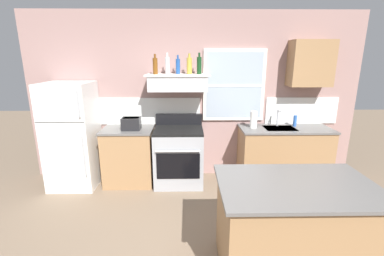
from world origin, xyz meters
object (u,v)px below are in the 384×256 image
Objects in this scene: bottle_blue_liqueur at (178,66)px; dish_soap_bottle at (295,121)px; paper_towel_roll at (254,120)px; bottle_dark_green_wine at (199,65)px; bottle_amber_wine at (155,66)px; bottle_champagne_gold_foil at (189,66)px; bottle_clear_tall at (167,65)px; kitchen_island at (293,228)px; toaster at (131,123)px; stove_range at (179,156)px; refrigerator at (72,136)px.

dish_soap_bottle is (1.88, 0.01, -0.86)m from bottle_blue_liqueur.
bottle_dark_green_wine is at bearing 176.27° from paper_towel_roll.
bottle_champagne_gold_foil is (0.51, 0.03, 0.00)m from bottle_amber_wine.
bottle_clear_tall reaches higher than dish_soap_bottle.
bottle_clear_tall is 0.22× the size of kitchen_island.
paper_towel_roll is at bearing -2.68° from bottle_champagne_gold_foil.
bottle_dark_green_wine reaches higher than paper_towel_roll.
bottle_amber_wine reaches higher than bottle_blue_liqueur.
bottle_dark_green_wine is at bearing 3.59° from bottle_amber_wine.
paper_towel_roll is (0.86, -0.06, -0.83)m from bottle_dark_green_wine.
bottle_amber_wine is (0.39, 0.09, 0.86)m from toaster.
bottle_amber_wine is 1.10× the size of paper_towel_roll.
stove_range is 3.89× the size of bottle_blue_liqueur.
kitchen_island is at bearing -110.77° from dish_soap_bottle.
dish_soap_bottle is (1.71, 0.05, -0.87)m from bottle_champagne_gold_foil.
bottle_blue_liqueur reaches higher than stove_range.
refrigerator is 1.84m from bottle_clear_tall.
refrigerator is 1.69m from bottle_amber_wine.
dish_soap_bottle is (3.53, 0.16, 0.18)m from refrigerator.
toaster reaches higher than kitchen_island.
bottle_champagne_gold_foil is at bearing 7.47° from toaster.
bottle_clear_tall reaches higher than toaster.
refrigerator is 5.40× the size of bottle_champagne_gold_foil.
bottle_blue_liqueur is 0.89× the size of bottle_dark_green_wine.
bottle_champagne_gold_foil reaches higher than bottle_amber_wine.
stove_range is at bearing 120.63° from kitchen_island.
refrigerator is 9.08× the size of dish_soap_bottle.
bottle_amber_wine is at bearing -166.74° from bottle_blue_liqueur.
bottle_clear_tall is at bearing -179.27° from dish_soap_bottle.
paper_towel_roll is 2.01m from kitchen_island.
bottle_clear_tall is at bearing 5.15° from refrigerator.
bottle_blue_liqueur is at bearing 13.26° from bottle_amber_wine.
bottle_clear_tall reaches higher than bottle_amber_wine.
kitchen_island is at bearing -61.04° from bottle_blue_liqueur.
refrigerator is 3.54m from dish_soap_bottle.
stove_range is at bearing 2.61° from toaster.
stove_range is at bearing -175.82° from dish_soap_bottle.
bottle_dark_green_wine is at bearing 6.89° from toaster.
bottle_amber_wine reaches higher than toaster.
bottle_dark_green_wine reaches higher than bottle_champagne_gold_foil.
kitchen_island is (2.76, -1.86, -0.36)m from refrigerator.
toaster is 0.98× the size of bottle_champagne_gold_foil.
refrigerator is 5.50× the size of toaster.
bottle_champagne_gold_foil reaches higher than paper_towel_roll.
bottle_clear_tall is 0.16m from bottle_blue_liqueur.
refrigerator reaches higher than paper_towel_roll.
stove_range is (1.65, 0.02, -0.35)m from refrigerator.
dish_soap_bottle is (0.70, 0.10, -0.04)m from paper_towel_roll.
toaster is 0.27× the size of stove_range.
refrigerator is 1.17× the size of kitchen_island.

